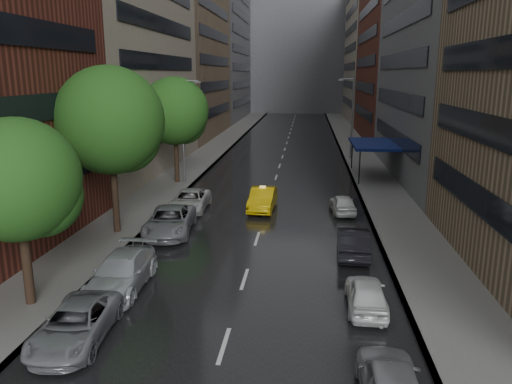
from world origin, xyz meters
TOP-DOWN VIEW (x-y plane):
  - road at (0.00, 50.00)m, footprint 14.00×140.00m
  - sidewalk_left at (-9.00, 50.00)m, footprint 4.00×140.00m
  - sidewalk_right at (9.00, 50.00)m, footprint 4.00×140.00m
  - buildings_left at (-15.00, 58.79)m, footprint 8.00×108.00m
  - buildings_right at (15.00, 56.70)m, footprint 8.05×109.10m
  - building_far at (0.00, 118.00)m, footprint 40.00×14.00m
  - tree_near at (-8.60, 6.30)m, footprint 4.98×4.98m
  - tree_mid at (-8.60, 16.10)m, footprint 6.31×6.31m
  - tree_far at (-8.60, 30.50)m, footprint 5.85×5.85m
  - taxi at (-0.26, 22.54)m, footprint 1.86×4.86m
  - parked_cars_left at (-5.40, 13.16)m, footprint 3.17×23.23m
  - parked_cars_right at (5.40, 10.20)m, footprint 1.89×25.39m
  - street_lamp_left at (-7.72, 30.00)m, footprint 1.74×0.22m
  - street_lamp_right at (7.72, 45.00)m, footprint 1.74×0.22m
  - awning at (8.98, 35.00)m, footprint 4.00×8.00m

SIDE VIEW (x-z plane):
  - road at x=0.00m, z-range 0.00..0.01m
  - sidewalk_left at x=-9.00m, z-range 0.00..0.15m
  - sidewalk_right at x=9.00m, z-range 0.00..0.15m
  - parked_cars_right at x=5.40m, z-range -0.04..1.49m
  - parked_cars_left at x=-5.40m, z-range -0.04..1.55m
  - taxi at x=-0.26m, z-range 0.00..1.58m
  - awning at x=8.98m, z-range 1.57..4.70m
  - street_lamp_left at x=-7.72m, z-range 0.39..9.39m
  - street_lamp_right at x=7.72m, z-range 0.39..9.39m
  - tree_near at x=-8.60m, z-range 1.46..9.40m
  - tree_far at x=-8.60m, z-range 1.72..11.05m
  - tree_mid at x=-8.60m, z-range 1.86..11.91m
  - buildings_right at x=15.00m, z-range -2.97..33.03m
  - buildings_left at x=-15.00m, z-range -3.01..34.99m
  - building_far at x=0.00m, z-range 0.00..32.00m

